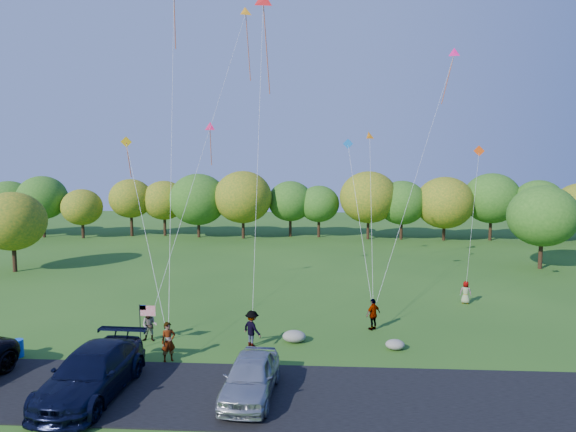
# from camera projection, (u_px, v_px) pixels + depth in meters

# --- Properties ---
(ground) EXTENTS (140.00, 140.00, 0.00)m
(ground) POSITION_uv_depth(u_px,v_px,m) (231.00, 357.00, 25.31)
(ground) COLOR #275217
(ground) RESTS_ON ground
(asphalt_lane) EXTENTS (44.00, 6.00, 0.06)m
(asphalt_lane) POSITION_uv_depth(u_px,v_px,m) (214.00, 393.00, 21.34)
(asphalt_lane) COLOR black
(asphalt_lane) RESTS_ON ground
(treeline) EXTENTS (75.71, 28.05, 8.37)m
(treeline) POSITION_uv_depth(u_px,v_px,m) (291.00, 202.00, 60.93)
(treeline) COLOR #382014
(treeline) RESTS_ON ground
(minivan_navy) EXTENTS (2.94, 6.66, 1.90)m
(minivan_navy) POSITION_uv_depth(u_px,v_px,m) (92.00, 373.00, 20.98)
(minivan_navy) COLOR black
(minivan_navy) RESTS_ON asphalt_lane
(minivan_silver) EXTENTS (2.28, 5.07, 1.69)m
(minivan_silver) POSITION_uv_depth(u_px,v_px,m) (250.00, 376.00, 20.89)
(minivan_silver) COLOR #A1A4AB
(minivan_silver) RESTS_ON asphalt_lane
(flyer_a) EXTENTS (0.84, 0.78, 1.93)m
(flyer_a) POSITION_uv_depth(u_px,v_px,m) (168.00, 342.00, 24.68)
(flyer_a) COLOR #4C4C59
(flyer_a) RESTS_ON ground
(flyer_b) EXTENTS (0.86, 0.68, 1.72)m
(flyer_b) POSITION_uv_depth(u_px,v_px,m) (150.00, 326.00, 27.42)
(flyer_b) COLOR #4C4C59
(flyer_b) RESTS_ON ground
(flyer_c) EXTENTS (1.38, 1.34, 1.89)m
(flyer_c) POSITION_uv_depth(u_px,v_px,m) (252.00, 328.00, 26.68)
(flyer_c) COLOR #4C4C59
(flyer_c) RESTS_ON ground
(flyer_d) EXTENTS (1.10, 1.02, 1.81)m
(flyer_d) POSITION_uv_depth(u_px,v_px,m) (373.00, 314.00, 29.27)
(flyer_d) COLOR #4C4C59
(flyer_d) RESTS_ON ground
(flyer_e) EXTENTS (0.87, 0.71, 1.53)m
(flyer_e) POSITION_uv_depth(u_px,v_px,m) (466.00, 292.00, 34.64)
(flyer_e) COLOR #4C4C59
(flyer_e) RESTS_ON ground
(trash_barrel) EXTENTS (0.57, 0.57, 0.86)m
(trash_barrel) POSITION_uv_depth(u_px,v_px,m) (17.00, 348.00, 25.30)
(trash_barrel) COLOR blue
(trash_barrel) RESTS_ON ground
(flag_assembly) EXTENTS (0.85, 0.55, 2.29)m
(flag_assembly) POSITION_uv_depth(u_px,v_px,m) (144.00, 316.00, 26.35)
(flag_assembly) COLOR black
(flag_assembly) RESTS_ON ground
(boulder_near) EXTENTS (1.25, 0.98, 0.63)m
(boulder_near) POSITION_uv_depth(u_px,v_px,m) (294.00, 336.00, 27.33)
(boulder_near) COLOR gray
(boulder_near) RESTS_ON ground
(boulder_far) EXTENTS (0.98, 0.82, 0.51)m
(boulder_far) POSITION_uv_depth(u_px,v_px,m) (395.00, 345.00, 26.28)
(boulder_far) COLOR slate
(boulder_far) RESTS_ON ground
(kites_aloft) EXTENTS (23.42, 8.81, 10.85)m
(kites_aloft) POSITION_uv_depth(u_px,v_px,m) (292.00, 53.00, 35.37)
(kites_aloft) COLOR red
(kites_aloft) RESTS_ON ground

